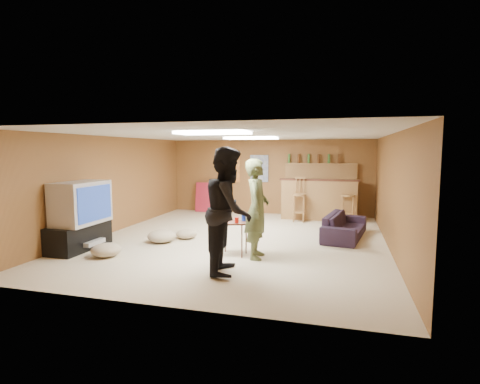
% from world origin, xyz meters
% --- Properties ---
extents(ground, '(7.00, 7.00, 0.00)m').
position_xyz_m(ground, '(0.00, 0.00, 0.00)').
color(ground, beige).
rests_on(ground, ground).
extents(ceiling, '(6.00, 7.00, 0.02)m').
position_xyz_m(ceiling, '(0.00, 0.00, 2.20)').
color(ceiling, silver).
rests_on(ceiling, ground).
extents(wall_back, '(6.00, 0.02, 2.20)m').
position_xyz_m(wall_back, '(0.00, 3.50, 1.10)').
color(wall_back, brown).
rests_on(wall_back, ground).
extents(wall_front, '(6.00, 0.02, 2.20)m').
position_xyz_m(wall_front, '(0.00, -3.50, 1.10)').
color(wall_front, brown).
rests_on(wall_front, ground).
extents(wall_left, '(0.02, 7.00, 2.20)m').
position_xyz_m(wall_left, '(-3.00, 0.00, 1.10)').
color(wall_left, brown).
rests_on(wall_left, ground).
extents(wall_right, '(0.02, 7.00, 2.20)m').
position_xyz_m(wall_right, '(3.00, 0.00, 1.10)').
color(wall_right, brown).
rests_on(wall_right, ground).
extents(tv_stand, '(0.55, 1.30, 0.50)m').
position_xyz_m(tv_stand, '(-2.72, -1.50, 0.25)').
color(tv_stand, black).
rests_on(tv_stand, ground).
extents(dvd_box, '(0.35, 0.50, 0.08)m').
position_xyz_m(dvd_box, '(-2.50, -1.50, 0.15)').
color(dvd_box, '#B2B2B7').
rests_on(dvd_box, tv_stand).
extents(tv_body, '(0.60, 1.10, 0.80)m').
position_xyz_m(tv_body, '(-2.65, -1.50, 0.90)').
color(tv_body, '#B2B2B7').
rests_on(tv_body, tv_stand).
extents(tv_screen, '(0.02, 0.95, 0.65)m').
position_xyz_m(tv_screen, '(-2.34, -1.50, 0.90)').
color(tv_screen, navy).
rests_on(tv_screen, tv_body).
extents(bar_counter, '(2.00, 0.60, 1.10)m').
position_xyz_m(bar_counter, '(1.50, 2.95, 0.55)').
color(bar_counter, brown).
rests_on(bar_counter, ground).
extents(bar_lip, '(2.10, 0.12, 0.05)m').
position_xyz_m(bar_lip, '(1.50, 2.70, 1.10)').
color(bar_lip, '#411F14').
rests_on(bar_lip, bar_counter).
extents(bar_shelf, '(2.00, 0.18, 0.05)m').
position_xyz_m(bar_shelf, '(1.50, 3.40, 1.50)').
color(bar_shelf, brown).
rests_on(bar_shelf, bar_backing).
extents(bar_backing, '(2.00, 0.14, 0.60)m').
position_xyz_m(bar_backing, '(1.50, 3.42, 1.20)').
color(bar_backing, brown).
rests_on(bar_backing, bar_counter).
extents(poster_left, '(0.60, 0.03, 0.85)m').
position_xyz_m(poster_left, '(-1.20, 3.46, 1.35)').
color(poster_left, '#BF3F26').
rests_on(poster_left, wall_back).
extents(poster_right, '(0.55, 0.03, 0.80)m').
position_xyz_m(poster_right, '(-0.30, 3.46, 1.35)').
color(poster_right, '#334C99').
rests_on(poster_right, wall_back).
extents(folding_chair_stack, '(0.50, 0.26, 0.91)m').
position_xyz_m(folding_chair_stack, '(-2.00, 3.30, 0.45)').
color(folding_chair_stack, '#AF2036').
rests_on(folding_chair_stack, ground).
extents(ceiling_panel_front, '(1.20, 0.60, 0.04)m').
position_xyz_m(ceiling_panel_front, '(0.00, -1.50, 2.17)').
color(ceiling_panel_front, white).
rests_on(ceiling_panel_front, ceiling).
extents(ceiling_panel_back, '(1.20, 0.60, 0.04)m').
position_xyz_m(ceiling_panel_back, '(0.00, 1.20, 2.17)').
color(ceiling_panel_back, white).
rests_on(ceiling_panel_back, ceiling).
extents(person_olive, '(0.48, 0.67, 1.74)m').
position_xyz_m(person_olive, '(0.68, -1.16, 0.87)').
color(person_olive, '#545D36').
rests_on(person_olive, ground).
extents(person_black, '(0.87, 1.04, 1.93)m').
position_xyz_m(person_black, '(0.42, -2.02, 0.97)').
color(person_black, black).
rests_on(person_black, ground).
extents(sofa, '(0.99, 1.88, 0.52)m').
position_xyz_m(sofa, '(2.18, 0.81, 0.26)').
color(sofa, black).
rests_on(sofa, ground).
extents(tray_table, '(0.57, 0.51, 0.61)m').
position_xyz_m(tray_table, '(0.24, -1.12, 0.30)').
color(tray_table, '#411F14').
rests_on(tray_table, ground).
extents(cup_red_near, '(0.08, 0.08, 0.10)m').
position_xyz_m(cup_red_near, '(0.10, -1.08, 0.66)').
color(cup_red_near, red).
rests_on(cup_red_near, tray_table).
extents(cup_red_far, '(0.08, 0.08, 0.10)m').
position_xyz_m(cup_red_far, '(0.33, -1.21, 0.66)').
color(cup_red_far, red).
rests_on(cup_red_far, tray_table).
extents(cup_blue, '(0.09, 0.09, 0.11)m').
position_xyz_m(cup_blue, '(0.40, -0.99, 0.66)').
color(cup_blue, '#162E9A').
rests_on(cup_blue, tray_table).
extents(bar_stool_left, '(0.49, 0.49, 1.24)m').
position_xyz_m(bar_stool_left, '(1.02, 2.43, 0.62)').
color(bar_stool_left, brown).
rests_on(bar_stool_left, ground).
extents(bar_stool_right, '(0.38, 0.38, 1.16)m').
position_xyz_m(bar_stool_right, '(2.26, 2.60, 0.58)').
color(bar_stool_right, brown).
rests_on(bar_stool_right, ground).
extents(cushion_near_tv, '(0.68, 0.68, 0.26)m').
position_xyz_m(cushion_near_tv, '(-1.46, -0.59, 0.13)').
color(cushion_near_tv, tan).
rests_on(cushion_near_tv, ground).
extents(cushion_mid, '(0.59, 0.59, 0.20)m').
position_xyz_m(cushion_mid, '(-1.10, -0.15, 0.10)').
color(cushion_mid, tan).
rests_on(cushion_mid, ground).
extents(cushion_far, '(0.63, 0.63, 0.23)m').
position_xyz_m(cushion_far, '(-1.93, -1.80, 0.12)').
color(cushion_far, tan).
rests_on(cushion_far, ground).
extents(bottle_row, '(1.48, 0.08, 0.26)m').
position_xyz_m(bottle_row, '(1.30, 3.38, 1.65)').
color(bottle_row, '#3F7233').
rests_on(bottle_row, bar_shelf).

